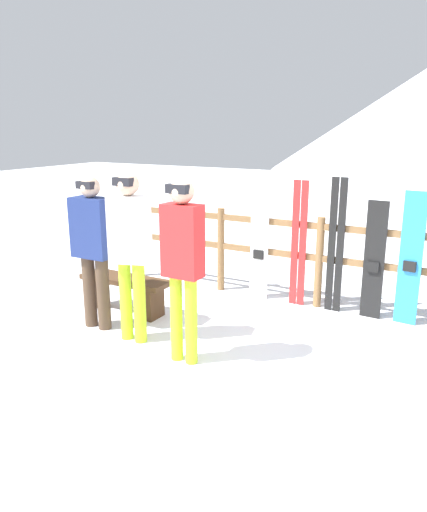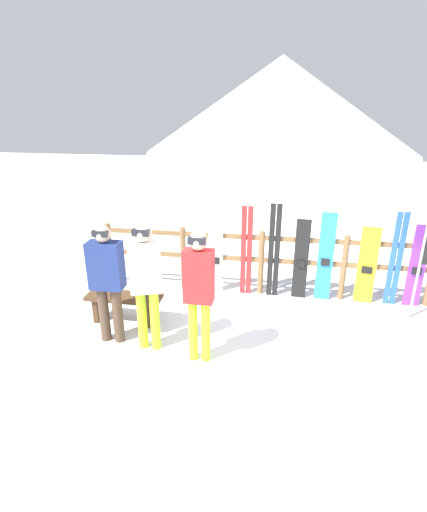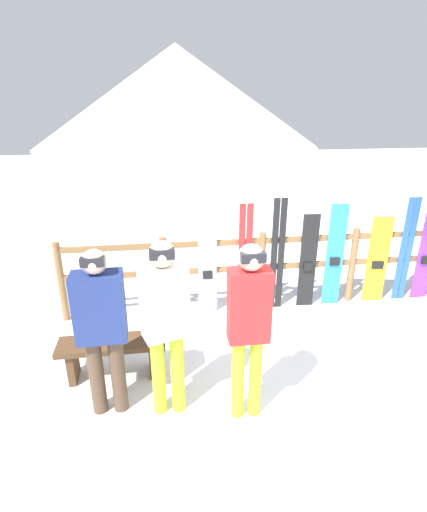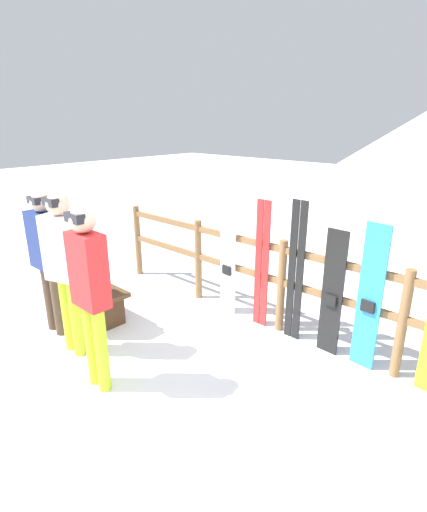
{
  "view_description": "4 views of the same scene",
  "coord_description": "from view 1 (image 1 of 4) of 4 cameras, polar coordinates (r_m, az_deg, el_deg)",
  "views": [
    {
      "loc": [
        1.76,
        -4.16,
        2.28
      ],
      "look_at": [
        -0.99,
        0.84,
        0.77
      ],
      "focal_mm": 35.0,
      "sensor_mm": 36.0,
      "label": 1
    },
    {
      "loc": [
        0.24,
        -4.75,
        3.26
      ],
      "look_at": [
        -0.75,
        1.19,
        0.91
      ],
      "focal_mm": 28.0,
      "sensor_mm": 36.0,
      "label": 2
    },
    {
      "loc": [
        -1.43,
        -3.38,
        2.96
      ],
      "look_at": [
        -0.8,
        1.12,
        1.14
      ],
      "focal_mm": 28.0,
      "sensor_mm": 36.0,
      "label": 3
    },
    {
      "loc": [
        2.39,
        -2.02,
        2.51
      ],
      "look_at": [
        -0.27,
        0.89,
        1.15
      ],
      "focal_mm": 28.0,
      "sensor_mm": 36.0,
      "label": 4
    }
  ],
  "objects": [
    {
      "name": "person_white",
      "position": [
        5.25,
        -9.51,
        1.37
      ],
      "size": [
        0.46,
        0.34,
        1.82
      ],
      "color": "#B7D826",
      "rests_on": "ground"
    },
    {
      "name": "person_navy",
      "position": [
        5.71,
        -13.58,
        1.51
      ],
      "size": [
        0.46,
        0.26,
        1.74
      ],
      "color": "#4C3828",
      "rests_on": "ground"
    },
    {
      "name": "fence",
      "position": [
        6.42,
        12.02,
        0.23
      ],
      "size": [
        5.74,
        0.1,
        1.17
      ],
      "color": "brown",
      "rests_on": "ground"
    },
    {
      "name": "snowboard_black_stripe",
      "position": [
        6.21,
        17.88,
        -0.54
      ],
      "size": [
        0.25,
        0.06,
        1.43
      ],
      "color": "black",
      "rests_on": "ground"
    },
    {
      "name": "bench",
      "position": [
        6.29,
        -10.02,
        -3.49
      ],
      "size": [
        1.18,
        0.36,
        0.45
      ],
      "color": "#4C331E",
      "rests_on": "ground"
    },
    {
      "name": "snowboard_white",
      "position": [
        6.64,
        5.25,
        0.75
      ],
      "size": [
        0.25,
        0.06,
        1.35
      ],
      "color": "white",
      "rests_on": "ground"
    },
    {
      "name": "person_red",
      "position": [
        4.7,
        -3.55,
        0.08
      ],
      "size": [
        0.38,
        0.24,
        1.81
      ],
      "color": "#B7D826",
      "rests_on": "ground"
    },
    {
      "name": "snowboard_blue",
      "position": [
        6.14,
        21.59,
        -0.39
      ],
      "size": [
        0.26,
        0.07,
        1.57
      ],
      "color": "#288CE0",
      "rests_on": "ground"
    },
    {
      "name": "ground_plane",
      "position": [
        5.06,
        5.37,
        -12.04
      ],
      "size": [
        40.0,
        40.0,
        0.0
      ],
      "primitive_type": "plane",
      "color": "white"
    },
    {
      "name": "ski_pair_black",
      "position": [
        6.28,
        13.82,
        1.12
      ],
      "size": [
        0.19,
        0.02,
        1.68
      ],
      "color": "black",
      "rests_on": "ground"
    },
    {
      "name": "ski_pair_red",
      "position": [
        6.42,
        9.72,
        1.36
      ],
      "size": [
        0.19,
        0.02,
        1.62
      ],
      "color": "red",
      "rests_on": "ground"
    }
  ]
}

